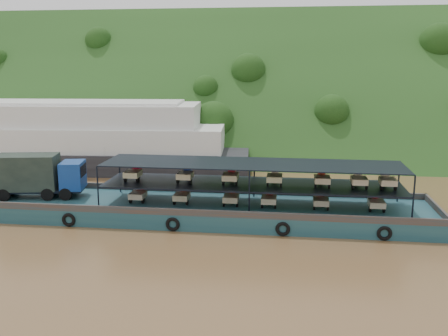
# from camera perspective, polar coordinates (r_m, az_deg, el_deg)

# --- Properties ---
(ground) EXTENTS (160.00, 160.00, 0.00)m
(ground) POSITION_cam_1_polar(r_m,az_deg,el_deg) (40.69, 2.25, -5.37)
(ground) COLOR brown
(ground) RESTS_ON ground
(hillside) EXTENTS (140.00, 39.60, 39.60)m
(hillside) POSITION_cam_1_polar(r_m,az_deg,el_deg) (75.73, 4.77, 2.79)
(hillside) COLOR #1C3A15
(hillside) RESTS_ON ground
(cargo_barge) EXTENTS (35.06, 7.18, 4.76)m
(cargo_barge) POSITION_cam_1_polar(r_m,az_deg,el_deg) (39.82, -3.87, -3.99)
(cargo_barge) COLOR #153B4A
(cargo_barge) RESTS_ON ground
(passenger_ferry) EXTENTS (39.04, 12.55, 7.78)m
(passenger_ferry) POSITION_cam_1_polar(r_m,az_deg,el_deg) (59.89, -15.91, 3.15)
(passenger_ferry) COLOR black
(passenger_ferry) RESTS_ON ground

